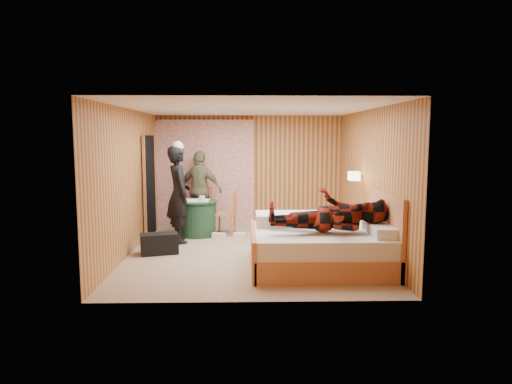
{
  "coord_description": "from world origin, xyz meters",
  "views": [
    {
      "loc": [
        -0.08,
        -7.91,
        2.02
      ],
      "look_at": [
        0.1,
        0.09,
        1.05
      ],
      "focal_mm": 32.0,
      "sensor_mm": 36.0,
      "label": 1
    }
  ],
  "objects_px": {
    "bed": "(324,246)",
    "chair_near": "(229,209)",
    "man_at_table": "(201,190)",
    "round_table": "(198,218)",
    "duffel_bag": "(159,244)",
    "chair_far": "(202,205)",
    "nightstand": "(348,227)",
    "man_on_bed": "(329,205)",
    "woman_standing": "(179,194)",
    "wall_lamp": "(354,176)"
  },
  "relations": [
    {
      "from": "man_on_bed",
      "to": "man_at_table",
      "type": "bearing_deg",
      "value": 124.02
    },
    {
      "from": "chair_far",
      "to": "woman_standing",
      "type": "relative_size",
      "value": 0.5
    },
    {
      "from": "round_table",
      "to": "duffel_bag",
      "type": "distance_m",
      "value": 1.58
    },
    {
      "from": "woman_standing",
      "to": "man_at_table",
      "type": "distance_m",
      "value": 1.32
    },
    {
      "from": "wall_lamp",
      "to": "bed",
      "type": "height_order",
      "value": "wall_lamp"
    },
    {
      "from": "bed",
      "to": "duffel_bag",
      "type": "xyz_separation_m",
      "value": [
        -2.71,
        0.9,
        -0.16
      ]
    },
    {
      "from": "wall_lamp",
      "to": "chair_far",
      "type": "distance_m",
      "value": 3.44
    },
    {
      "from": "wall_lamp",
      "to": "nightstand",
      "type": "height_order",
      "value": "wall_lamp"
    },
    {
      "from": "nightstand",
      "to": "man_on_bed",
      "type": "xyz_separation_m",
      "value": [
        -0.73,
        -1.92,
        0.71
      ]
    },
    {
      "from": "chair_near",
      "to": "chair_far",
      "type": "bearing_deg",
      "value": -122.93
    },
    {
      "from": "chair_far",
      "to": "man_at_table",
      "type": "xyz_separation_m",
      "value": [
        -0.02,
        0.04,
        0.32
      ]
    },
    {
      "from": "bed",
      "to": "nightstand",
      "type": "distance_m",
      "value": 1.86
    },
    {
      "from": "nightstand",
      "to": "man_at_table",
      "type": "distance_m",
      "value": 3.31
    },
    {
      "from": "bed",
      "to": "chair_near",
      "type": "height_order",
      "value": "bed"
    },
    {
      "from": "bed",
      "to": "woman_standing",
      "type": "bearing_deg",
      "value": 144.3
    },
    {
      "from": "nightstand",
      "to": "woman_standing",
      "type": "bearing_deg",
      "value": 178.32
    },
    {
      "from": "duffel_bag",
      "to": "man_on_bed",
      "type": "height_order",
      "value": "man_on_bed"
    },
    {
      "from": "chair_far",
      "to": "man_at_table",
      "type": "distance_m",
      "value": 0.33
    },
    {
      "from": "duffel_bag",
      "to": "man_at_table",
      "type": "relative_size",
      "value": 0.37
    },
    {
      "from": "bed",
      "to": "wall_lamp",
      "type": "bearing_deg",
      "value": 61.45
    },
    {
      "from": "round_table",
      "to": "duffel_bag",
      "type": "xyz_separation_m",
      "value": [
        -0.51,
        -1.48,
        -0.19
      ]
    },
    {
      "from": "round_table",
      "to": "man_on_bed",
      "type": "xyz_separation_m",
      "value": [
        2.23,
        -2.61,
        0.65
      ]
    },
    {
      "from": "nightstand",
      "to": "chair_far",
      "type": "distance_m",
      "value": 3.24
    },
    {
      "from": "round_table",
      "to": "man_at_table",
      "type": "relative_size",
      "value": 0.48
    },
    {
      "from": "duffel_bag",
      "to": "woman_standing",
      "type": "bearing_deg",
      "value": 60.72
    },
    {
      "from": "round_table",
      "to": "woman_standing",
      "type": "distance_m",
      "value": 0.87
    },
    {
      "from": "man_on_bed",
      "to": "duffel_bag",
      "type": "bearing_deg",
      "value": 157.62
    },
    {
      "from": "chair_far",
      "to": "man_on_bed",
      "type": "xyz_separation_m",
      "value": [
        2.21,
        -3.26,
        0.48
      ]
    },
    {
      "from": "woman_standing",
      "to": "man_at_table",
      "type": "xyz_separation_m",
      "value": [
        0.29,
        1.28,
        -0.07
      ]
    },
    {
      "from": "chair_near",
      "to": "man_at_table",
      "type": "distance_m",
      "value": 0.97
    },
    {
      "from": "wall_lamp",
      "to": "bed",
      "type": "xyz_separation_m",
      "value": [
        -0.8,
        -1.48,
        -0.96
      ]
    },
    {
      "from": "wall_lamp",
      "to": "chair_near",
      "type": "xyz_separation_m",
      "value": [
        -2.36,
        0.96,
        -0.77
      ]
    },
    {
      "from": "nightstand",
      "to": "chair_far",
      "type": "relative_size",
      "value": 0.66
    },
    {
      "from": "chair_near",
      "to": "bed",
      "type": "bearing_deg",
      "value": 43.38
    },
    {
      "from": "wall_lamp",
      "to": "nightstand",
      "type": "relative_size",
      "value": 0.43
    },
    {
      "from": "man_at_table",
      "to": "man_on_bed",
      "type": "bearing_deg",
      "value": 146.23
    },
    {
      "from": "nightstand",
      "to": "chair_far",
      "type": "height_order",
      "value": "chair_far"
    },
    {
      "from": "bed",
      "to": "chair_near",
      "type": "xyz_separation_m",
      "value": [
        -1.55,
        2.44,
        0.19
      ]
    },
    {
      "from": "round_table",
      "to": "man_on_bed",
      "type": "relative_size",
      "value": 0.47
    },
    {
      "from": "chair_far",
      "to": "chair_near",
      "type": "distance_m",
      "value": 0.86
    },
    {
      "from": "man_on_bed",
      "to": "woman_standing",
      "type": "bearing_deg",
      "value": 141.3
    },
    {
      "from": "duffel_bag",
      "to": "man_at_table",
      "type": "distance_m",
      "value": 2.34
    },
    {
      "from": "woman_standing",
      "to": "man_at_table",
      "type": "height_order",
      "value": "woman_standing"
    },
    {
      "from": "nightstand",
      "to": "woman_standing",
      "type": "relative_size",
      "value": 0.33
    },
    {
      "from": "wall_lamp",
      "to": "woman_standing",
      "type": "distance_m",
      "value": 3.33
    },
    {
      "from": "chair_near",
      "to": "man_at_table",
      "type": "height_order",
      "value": "man_at_table"
    },
    {
      "from": "wall_lamp",
      "to": "chair_far",
      "type": "height_order",
      "value": "wall_lamp"
    },
    {
      "from": "chair_far",
      "to": "chair_near",
      "type": "bearing_deg",
      "value": -26.99
    },
    {
      "from": "nightstand",
      "to": "round_table",
      "type": "height_order",
      "value": "round_table"
    },
    {
      "from": "round_table",
      "to": "chair_near",
      "type": "xyz_separation_m",
      "value": [
        0.65,
        0.06,
        0.16
      ]
    }
  ]
}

